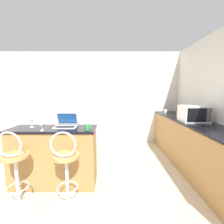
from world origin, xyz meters
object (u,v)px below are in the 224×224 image
microwave (194,114)px  mug_white (165,111)px  pepper_mill (177,111)px  wine_glass_short (41,124)px  bar_stool_near (15,171)px  bar_stool_far (66,171)px  mug_green (87,127)px  laptop (66,123)px  wine_glass_tall (31,120)px

microwave → mug_white: microwave is taller
pepper_mill → wine_glass_short: bearing=-153.6°
pepper_mill → bar_stool_near: bearing=-150.7°
bar_stool_far → wine_glass_short: bearing=144.9°
mug_green → microwave: bearing=18.2°
mug_green → wine_glass_short: (-0.66, -0.03, 0.05)m
bar_stool_near → laptop: (0.52, 0.56, 0.51)m
microwave → mug_green: 2.01m
microwave → wine_glass_tall: bearing=-170.8°
wine_glass_short → bar_stool_far: bearing=-35.1°
bar_stool_far → pepper_mill: size_ratio=4.01×
microwave → pepper_mill: (-0.06, 0.58, -0.03)m
mug_white → wine_glass_short: size_ratio=0.67×
bar_stool_far → microwave: size_ratio=2.14×
laptop → mug_green: size_ratio=3.76×
laptop → mug_white: laptop is taller
bar_stool_far → mug_white: (2.04, 2.19, 0.50)m
laptop → pepper_mill: size_ratio=1.37×
wine_glass_tall → mug_white: wine_glass_tall is taller
bar_stool_far → laptop: laptop is taller
microwave → mug_white: bearing=94.8°
bar_stool_far → pepper_mill: 2.65m
laptop → mug_green: (0.38, -0.22, -0.01)m
mug_white → microwave: bearing=-85.2°
bar_stool_near → laptop: size_ratio=2.93×
laptop → mug_white: size_ratio=3.63×
mug_white → wine_glass_short: 3.10m
wine_glass_tall → pepper_mill: size_ratio=0.65×
bar_stool_far → laptop: bearing=104.9°
laptop → wine_glass_short: 0.38m
microwave → laptop: bearing=-170.0°
wine_glass_tall → mug_white: (2.72, 1.69, -0.08)m
laptop → bar_stool_near: bearing=-132.8°
wine_glass_tall → mug_white: 3.20m
laptop → mug_white: 2.73m
wine_glass_tall → mug_white: bearing=31.8°
wine_glass_tall → pepper_mill: pepper_mill is taller
microwave → bar_stool_far: bearing=-155.9°
bar_stool_near → microwave: bearing=18.9°
bar_stool_far → wine_glass_tall: 1.02m
bar_stool_near → pepper_mill: (2.74, 1.54, 0.58)m
pepper_mill → bar_stool_far: bearing=-143.5°
laptop → wine_glass_tall: bearing=-174.2°
laptop → wine_glass_short: size_ratio=2.42×
bar_stool_near → wine_glass_tall: size_ratio=6.17×
bar_stool_near → bar_stool_far: same height
bar_stool_far → mug_white: size_ratio=10.66×
wine_glass_short → mug_white: bearing=37.5°
laptop → microwave: 2.33m
bar_stool_near → pepper_mill: pepper_mill is taller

